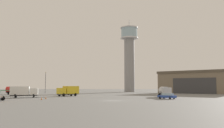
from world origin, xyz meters
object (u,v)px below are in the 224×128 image
traffic_cone_near_left (46,98)px  light_post_east (46,80)px  truck_fuel_tanker_red (14,90)px  traffic_cone_near_right (42,98)px  truck_box_yellow (69,91)px  truck_box_white (24,91)px  car_blue (167,96)px  car_black (67,93)px  control_tower (129,53)px  truck_fuel_tanker_silver (165,91)px

traffic_cone_near_left → light_post_east: bearing=106.3°
truck_fuel_tanker_red → traffic_cone_near_right: (20.76, -34.70, -1.35)m
truck_fuel_tanker_red → truck_box_yellow: 27.49m
truck_box_white → traffic_cone_near_right: (8.01, -10.23, -1.37)m
light_post_east → car_blue: bearing=-47.9°
truck_box_white → car_black: 19.62m
car_black → truck_box_white: bearing=150.0°
truck_fuel_tanker_red → truck_box_white: bearing=-60.6°
truck_box_white → light_post_east: bearing=83.5°
car_black → traffic_cone_near_left: (0.09, -25.05, -0.41)m
control_tower → car_black: (-24.15, -44.53, -19.61)m
truck_box_yellow → traffic_cone_near_right: size_ratio=10.63×
control_tower → truck_box_yellow: control_tower is taller
truck_box_white → control_tower: bearing=47.9°
control_tower → traffic_cone_near_right: control_tower is taller
light_post_east → traffic_cone_near_left: 50.77m
truck_box_white → truck_fuel_tanker_red: bearing=102.7°
control_tower → traffic_cone_near_right: (-24.15, -72.65, -20.05)m
truck_box_white → traffic_cone_near_right: bearing=-66.8°
truck_fuel_tanker_silver → traffic_cone_near_right: (-30.64, -14.30, -1.35)m
traffic_cone_near_right → truck_box_yellow: bearing=83.4°
truck_fuel_tanker_silver → traffic_cone_near_left: bearing=-73.3°
car_black → car_blue: 37.92m
control_tower → light_post_east: size_ratio=4.09×
light_post_east → traffic_cone_near_right: size_ratio=15.48×
light_post_east → traffic_cone_near_left: light_post_east is taller
car_blue → traffic_cone_near_right: size_ratio=7.10×
car_blue → truck_fuel_tanker_silver: bearing=-52.8°
truck_box_yellow → car_black: size_ratio=1.41×
truck_fuel_tanker_silver → truck_box_yellow: bearing=-104.2°
truck_fuel_tanker_red → light_post_east: 18.54m
car_black → traffic_cone_near_left: bearing=174.3°
light_post_east → truck_box_white: bearing=-81.7°
control_tower → car_black: 54.32m
car_black → traffic_cone_near_right: 28.12m
truck_box_yellow → truck_fuel_tanker_silver: (28.36, -5.39, -0.06)m
truck_fuel_tanker_red → truck_fuel_tanker_silver: size_ratio=0.97×
truck_box_yellow → truck_box_white: size_ratio=0.87×
truck_box_white → car_blue: size_ratio=1.72×
truck_box_white → car_black: truck_box_white is taller
truck_box_white → truck_box_yellow: bearing=27.8°
truck_fuel_tanker_silver → light_post_east: size_ratio=0.64×
control_tower → car_blue: bearing=-85.9°
control_tower → truck_box_yellow: size_ratio=5.95×
control_tower → truck_box_white: bearing=-117.3°
truck_fuel_tanker_red → truck_box_white: truck_box_white is taller
truck_fuel_tanker_red → traffic_cone_near_left: truck_fuel_tanker_red is taller
truck_fuel_tanker_red → traffic_cone_near_right: truck_fuel_tanker_red is taller
control_tower → car_blue: size_ratio=8.91×
car_black → control_tower: bearing=-34.3°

